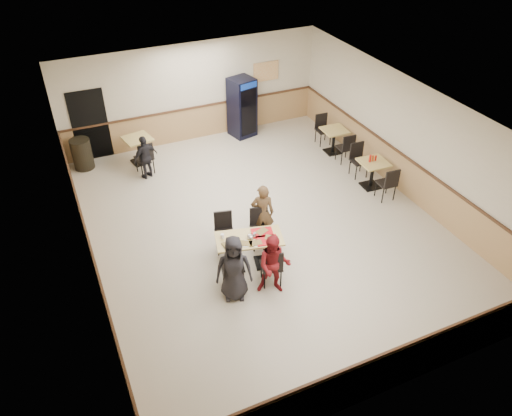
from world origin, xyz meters
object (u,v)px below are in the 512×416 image
side_table_far (334,137)px  lone_diner (146,157)px  main_table (249,247)px  diner_woman_right (274,265)px  diner_woman_left (234,268)px  diner_man_opposite (262,213)px  trash_bin (82,154)px  side_table_near (373,170)px  pepsi_cooler (242,107)px  back_table (138,146)px

side_table_far → lone_diner: bearing=170.6°
main_table → diner_woman_right: 0.95m
diner_woman_right → side_table_far: diner_woman_right is taller
diner_woman_left → diner_woman_right: size_ratio=1.07×
main_table → diner_man_opposite: (0.64, 0.72, 0.23)m
side_table_far → diner_man_opposite: bearing=-142.0°
main_table → diner_man_opposite: 1.00m
lone_diner → main_table: bearing=82.4°
main_table → trash_bin: bearing=128.5°
diner_woman_right → lone_diner: (-1.25, 5.40, -0.07)m
lone_diner → diner_man_opposite: bearing=93.5°
side_table_near → pepsi_cooler: 4.68m
side_table_far → trash_bin: 7.27m
diner_man_opposite → pepsi_cooler: pepsi_cooler is taller
diner_man_opposite → lone_diner: 4.15m
diner_woman_right → back_table: diner_woman_right is taller
diner_woman_left → pepsi_cooler: (2.93, 6.49, 0.19)m
diner_woman_left → diner_woman_right: diner_woman_left is taller
diner_woman_left → side_table_far: diner_woman_left is taller
lone_diner → pepsi_cooler: pepsi_cooler is taller
main_table → diner_woman_right: bearing=-67.6°
diner_woman_left → pepsi_cooler: bearing=85.4°
diner_woman_left → diner_woman_right: (0.78, -0.19, -0.05)m
lone_diner → trash_bin: bearing=-60.5°
diner_man_opposite → lone_diner: size_ratio=1.17×
diner_man_opposite → side_table_near: size_ratio=1.91×
back_table → side_table_far: bearing=-18.2°
lone_diner → pepsi_cooler: size_ratio=0.68×
diner_woman_right → side_table_far: bearing=72.2°
diner_woman_left → pepsi_cooler: pepsi_cooler is taller
diner_woman_left → trash_bin: 6.76m
main_table → diner_woman_left: 1.00m
diner_woman_right → side_table_near: diner_woman_right is taller
trash_bin → diner_woman_left: bearing=-72.8°
trash_bin → diner_man_opposite: bearing=-56.7°
diner_man_opposite → side_table_far: diner_man_opposite is taller
side_table_far → pepsi_cooler: pepsi_cooler is taller
main_table → diner_woman_right: size_ratio=1.11×
diner_man_opposite → main_table: bearing=70.6°
diner_woman_right → diner_man_opposite: (0.51, 1.64, 0.04)m
diner_man_opposite → lone_diner: (-1.76, 3.76, -0.10)m
main_table → lone_diner: (-1.11, 4.48, 0.12)m
main_table → diner_woman_right: (0.14, -0.92, 0.19)m
diner_woman_left → side_table_far: 6.57m
diner_woman_right → back_table: bearing=126.2°
diner_man_opposite → side_table_far: bearing=-119.7°
diner_man_opposite → diner_woman_right: bearing=95.1°
lone_diner → side_table_near: 6.11m
trash_bin → main_table: bearing=-65.2°
diner_woman_right → trash_bin: diner_woman_right is taller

